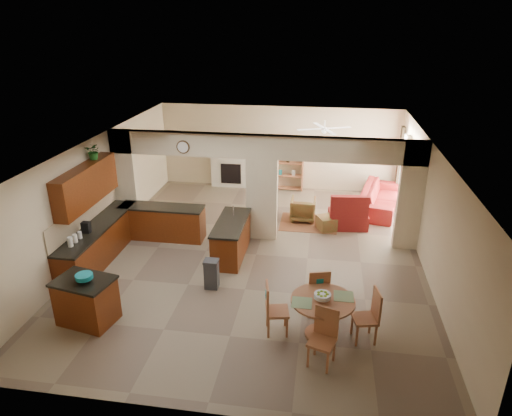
# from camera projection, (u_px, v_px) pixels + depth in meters

# --- Properties ---
(floor) EXTENTS (10.00, 10.00, 0.00)m
(floor) POSITION_uv_depth(u_px,v_px,m) (256.00, 255.00, 11.38)
(floor) COLOR #7A6B54
(floor) RESTS_ON ground
(ceiling) EXTENTS (10.00, 10.00, 0.00)m
(ceiling) POSITION_uv_depth(u_px,v_px,m) (256.00, 145.00, 10.30)
(ceiling) COLOR white
(ceiling) RESTS_ON wall_back
(wall_back) EXTENTS (8.00, 0.00, 8.00)m
(wall_back) POSITION_uv_depth(u_px,v_px,m) (279.00, 148.00, 15.40)
(wall_back) COLOR beige
(wall_back) RESTS_ON floor
(wall_front) EXTENTS (8.00, 0.00, 8.00)m
(wall_front) POSITION_uv_depth(u_px,v_px,m) (201.00, 337.00, 6.28)
(wall_front) COLOR beige
(wall_front) RESTS_ON floor
(wall_left) EXTENTS (0.00, 10.00, 10.00)m
(wall_left) POSITION_uv_depth(u_px,v_px,m) (98.00, 194.00, 11.40)
(wall_left) COLOR beige
(wall_left) RESTS_ON floor
(wall_right) EXTENTS (0.00, 10.00, 10.00)m
(wall_right) POSITION_uv_depth(u_px,v_px,m) (431.00, 213.00, 10.28)
(wall_right) COLOR beige
(wall_right) RESTS_ON floor
(partition_left_pier) EXTENTS (0.60, 0.25, 2.80)m
(partition_left_pier) POSITION_uv_depth(u_px,v_px,m) (126.00, 181.00, 12.27)
(partition_left_pier) COLOR beige
(partition_left_pier) RESTS_ON floor
(partition_center_pier) EXTENTS (0.80, 0.25, 2.20)m
(partition_center_pier) POSITION_uv_depth(u_px,v_px,m) (262.00, 199.00, 11.87)
(partition_center_pier) COLOR beige
(partition_center_pier) RESTS_ON floor
(partition_right_pier) EXTENTS (0.60, 0.25, 2.80)m
(partition_right_pier) POSITION_uv_depth(u_px,v_px,m) (410.00, 196.00, 11.23)
(partition_right_pier) COLOR beige
(partition_right_pier) RESTS_ON floor
(partition_header) EXTENTS (8.00, 0.25, 0.60)m
(partition_header) POSITION_uv_depth(u_px,v_px,m) (262.00, 147.00, 11.33)
(partition_header) COLOR beige
(partition_header) RESTS_ON partition_center_pier
(kitchen_counter) EXTENTS (2.52, 3.29, 1.48)m
(kitchen_counter) POSITION_uv_depth(u_px,v_px,m) (126.00, 233.00, 11.43)
(kitchen_counter) COLOR #471B08
(kitchen_counter) RESTS_ON floor
(upper_cabinets) EXTENTS (0.35, 2.40, 0.90)m
(upper_cabinets) POSITION_uv_depth(u_px,v_px,m) (86.00, 185.00, 10.44)
(upper_cabinets) COLOR #471B08
(upper_cabinets) RESTS_ON wall_left
(peninsula) EXTENTS (0.70, 1.85, 0.91)m
(peninsula) POSITION_uv_depth(u_px,v_px,m) (231.00, 239.00, 11.18)
(peninsula) COLOR #471B08
(peninsula) RESTS_ON floor
(wall_clock) EXTENTS (0.34, 0.03, 0.34)m
(wall_clock) POSITION_uv_depth(u_px,v_px,m) (183.00, 147.00, 11.49)
(wall_clock) COLOR #493118
(wall_clock) RESTS_ON partition_header
(rug) EXTENTS (1.60, 1.30, 0.01)m
(rug) POSITION_uv_depth(u_px,v_px,m) (308.00, 223.00, 13.12)
(rug) COLOR brown
(rug) RESTS_ON floor
(fireplace) EXTENTS (1.60, 0.35, 1.20)m
(fireplace) POSITION_uv_depth(u_px,v_px,m) (232.00, 169.00, 15.77)
(fireplace) COLOR white
(fireplace) RESTS_ON floor
(shelving_unit) EXTENTS (1.00, 0.32, 1.80)m
(shelving_unit) POSITION_uv_depth(u_px,v_px,m) (288.00, 164.00, 15.38)
(shelving_unit) COLOR #9F5C36
(shelving_unit) RESTS_ON floor
(window_a) EXTENTS (0.02, 0.90, 1.90)m
(window_a) POSITION_uv_depth(u_px,v_px,m) (412.00, 187.00, 12.46)
(window_a) COLOR white
(window_a) RESTS_ON wall_right
(window_b) EXTENTS (0.02, 0.90, 1.90)m
(window_b) POSITION_uv_depth(u_px,v_px,m) (403.00, 168.00, 14.01)
(window_b) COLOR white
(window_b) RESTS_ON wall_right
(glazed_door) EXTENTS (0.02, 0.70, 2.10)m
(glazed_door) POSITION_uv_depth(u_px,v_px,m) (407.00, 182.00, 13.29)
(glazed_door) COLOR white
(glazed_door) RESTS_ON wall_right
(drape_a_left) EXTENTS (0.10, 0.28, 2.30)m
(drape_a_left) POSITION_uv_depth(u_px,v_px,m) (414.00, 194.00, 11.92)
(drape_a_left) COLOR #3E1B18
(drape_a_left) RESTS_ON wall_right
(drape_a_right) EXTENTS (0.10, 0.28, 2.30)m
(drape_a_right) POSITION_uv_depth(u_px,v_px,m) (407.00, 179.00, 13.01)
(drape_a_right) COLOR #3E1B18
(drape_a_right) RESTS_ON wall_right
(drape_b_left) EXTENTS (0.10, 0.28, 2.30)m
(drape_b_left) POSITION_uv_depth(u_px,v_px,m) (405.00, 174.00, 13.47)
(drape_b_left) COLOR #3E1B18
(drape_b_left) RESTS_ON wall_right
(drape_b_right) EXTENTS (0.10, 0.28, 2.30)m
(drape_b_right) POSITION_uv_depth(u_px,v_px,m) (399.00, 162.00, 14.56)
(drape_b_right) COLOR #3E1B18
(drape_b_right) RESTS_ON wall_right
(ceiling_fan) EXTENTS (1.00, 1.00, 0.10)m
(ceiling_fan) POSITION_uv_depth(u_px,v_px,m) (324.00, 129.00, 12.92)
(ceiling_fan) COLOR white
(ceiling_fan) RESTS_ON ceiling
(kitchen_island) EXTENTS (1.19, 0.95, 0.92)m
(kitchen_island) POSITION_uv_depth(u_px,v_px,m) (86.00, 301.00, 8.72)
(kitchen_island) COLOR #471B08
(kitchen_island) RESTS_ON floor
(teal_bowl) EXTENTS (0.32, 0.32, 0.15)m
(teal_bowl) POSITION_uv_depth(u_px,v_px,m) (84.00, 278.00, 8.46)
(teal_bowl) COLOR teal
(teal_bowl) RESTS_ON kitchen_island
(trash_can) EXTENTS (0.29, 0.25, 0.62)m
(trash_can) POSITION_uv_depth(u_px,v_px,m) (212.00, 275.00, 9.88)
(trash_can) COLOR #313234
(trash_can) RESTS_ON floor
(dining_table) EXTENTS (1.16, 1.16, 0.79)m
(dining_table) POSITION_uv_depth(u_px,v_px,m) (322.00, 312.00, 8.28)
(dining_table) COLOR #9F5C36
(dining_table) RESTS_ON floor
(fruit_bowl) EXTENTS (0.30, 0.30, 0.16)m
(fruit_bowl) POSITION_uv_depth(u_px,v_px,m) (322.00, 297.00, 8.11)
(fruit_bowl) COLOR #83B326
(fruit_bowl) RESTS_ON dining_table
(sofa) EXTENTS (2.70, 1.50, 0.75)m
(sofa) POSITION_uv_depth(u_px,v_px,m) (380.00, 198.00, 13.95)
(sofa) COLOR maroon
(sofa) RESTS_ON floor
(chaise) EXTENTS (1.13, 0.96, 0.41)m
(chaise) POSITION_uv_depth(u_px,v_px,m) (348.00, 219.00, 12.87)
(chaise) COLOR maroon
(chaise) RESTS_ON floor
(armchair) EXTENTS (0.71, 0.73, 0.66)m
(armchair) POSITION_uv_depth(u_px,v_px,m) (303.00, 209.00, 13.24)
(armchair) COLOR maroon
(armchair) RESTS_ON floor
(ottoman) EXTENTS (0.69, 0.69, 0.38)m
(ottoman) POSITION_uv_depth(u_px,v_px,m) (327.00, 223.00, 12.68)
(ottoman) COLOR maroon
(ottoman) RESTS_ON floor
(plant) EXTENTS (0.39, 0.34, 0.40)m
(plant) POSITION_uv_depth(u_px,v_px,m) (94.00, 151.00, 10.69)
(plant) COLOR #174E14
(plant) RESTS_ON upper_cabinets
(chair_north) EXTENTS (0.52, 0.52, 1.02)m
(chair_north) POSITION_uv_depth(u_px,v_px,m) (317.00, 290.00, 8.88)
(chair_north) COLOR #9F5C36
(chair_north) RESTS_ON floor
(chair_east) EXTENTS (0.50, 0.50, 1.02)m
(chair_east) POSITION_uv_depth(u_px,v_px,m) (370.00, 314.00, 8.17)
(chair_east) COLOR #9F5C36
(chair_east) RESTS_ON floor
(chair_south) EXTENTS (0.53, 0.53, 1.02)m
(chair_south) POSITION_uv_depth(u_px,v_px,m) (324.00, 334.00, 7.65)
(chair_south) COLOR #9F5C36
(chair_south) RESTS_ON floor
(chair_west) EXTENTS (0.49, 0.49, 1.02)m
(chair_west) POSITION_uv_depth(u_px,v_px,m) (273.00, 307.00, 8.37)
(chair_west) COLOR #9F5C36
(chair_west) RESTS_ON floor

